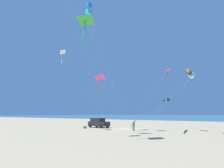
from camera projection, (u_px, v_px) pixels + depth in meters
ground_plane at (125, 129)px, 35.88m from camera, size 600.00×600.00×0.00m
parked_car at (99, 123)px, 38.85m from camera, size 2.28×4.40×1.85m
cooler_box at (85, 127)px, 36.65m from camera, size 0.62×0.42×0.42m
person_adult_flyer at (134, 125)px, 31.48m from camera, size 0.54×0.60×1.70m
person_child_green_jacket at (131, 125)px, 33.79m from camera, size 0.44×0.48×1.34m
kite_box_rainbow_low_near at (89, 9)px, 32.35m from camera, size 10.70×1.34×20.61m
kite_delta_white_trailing at (100, 78)px, 24.65m from camera, size 11.60×3.47×7.54m
kite_delta_teal_far_right at (81, 22)px, 33.84m from camera, size 7.88×1.18×18.60m
kite_windsock_black_fish_shape at (190, 74)px, 26.59m from camera, size 6.44×10.53×8.42m
kite_delta_magenta_far_left at (62, 52)px, 34.17m from camera, size 11.09×3.37×13.61m
kite_windsock_long_streamer_left at (167, 100)px, 30.83m from camera, size 6.38×8.93×5.23m
kite_delta_checkered_midright at (167, 71)px, 32.02m from camera, size 1.49×8.56×9.99m
kite_delta_striped_overhead at (85, 21)px, 22.38m from camera, size 12.32×2.06×13.51m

